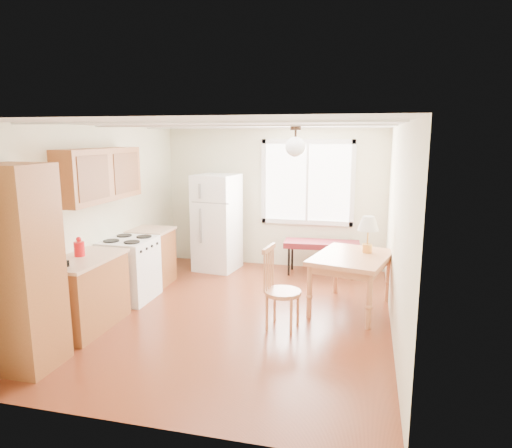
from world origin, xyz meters
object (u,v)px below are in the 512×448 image
(bench, at_px, (322,245))
(chair, at_px, (275,282))
(refrigerator, at_px, (217,222))
(dining_table, at_px, (352,262))

(bench, bearing_deg, chair, -101.70)
(refrigerator, relative_size, bench, 1.31)
(bench, height_order, chair, chair)
(refrigerator, bearing_deg, chair, -48.19)
(refrigerator, distance_m, dining_table, 2.80)
(refrigerator, xyz_separation_m, bench, (1.85, 0.08, -0.33))
(bench, relative_size, chair, 1.27)
(dining_table, xyz_separation_m, chair, (-0.89, -0.83, -0.08))
(dining_table, bearing_deg, bench, 124.30)
(dining_table, height_order, chair, chair)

